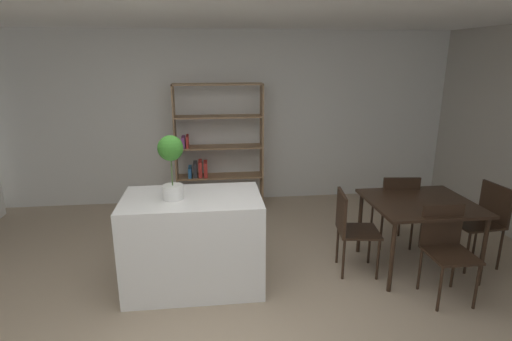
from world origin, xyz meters
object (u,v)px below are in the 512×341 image
Objects in this scene: dining_chair_island_side at (350,225)px; dining_chair_window_side at (484,217)px; open_bookshelf at (213,154)px; dining_chair_far at (396,204)px; dining_chair_near at (446,243)px; kitchen_island at (194,242)px; potted_plant_on_island at (171,161)px; dining_table at (420,208)px.

dining_chair_window_side is at bearing -82.34° from dining_chair_island_side.
open_bookshelf is 2.67m from dining_chair_far.
open_bookshelf is at bearing 129.34° from dining_chair_near.
kitchen_island is 1.46× the size of dining_chair_far.
dining_chair_island_side is (1.77, 0.11, -0.77)m from potted_plant_on_island.
open_bookshelf is at bearing 79.83° from potted_plant_on_island.
kitchen_island is 2.40m from dining_chair_far.
dining_chair_window_side reaches higher than dining_chair_near.
kitchen_island reaches higher than dining_chair_near.
kitchen_island is at bearing 19.46° from dining_chair_far.
dining_chair_far is at bearing -48.26° from dining_chair_island_side.
dining_chair_near reaches higher than dining_table.
kitchen_island is at bearing 169.83° from dining_chair_near.
dining_chair_window_side is (0.74, 0.01, -0.14)m from dining_table.
dining_chair_far is (2.33, 0.56, 0.08)m from kitchen_island.
kitchen_island is 1.49× the size of dining_chair_island_side.
dining_table is 0.53m from dining_chair_near.
dining_table is at bearing 97.04° from dining_chair_far.
dining_chair_island_side is (-0.73, -0.49, -0.01)m from dining_chair_far.
dining_chair_window_side is at bearing 1.25° from kitchen_island.
dining_chair_far is 1.03× the size of dining_chair_near.
kitchen_island reaches higher than dining_chair_island_side.
dining_chair_far is (-0.01, 0.50, -0.14)m from dining_table.
kitchen_island is at bearing -93.97° from dining_chair_window_side.
dining_chair_far reaches higher than dining_table.
potted_plant_on_island reaches higher than kitchen_island.
dining_chair_far is at bearing -37.77° from open_bookshelf.
dining_chair_near is (2.11, -2.63, -0.29)m from open_bookshelf.
dining_chair_far is at bearing 13.44° from potted_plant_on_island.
dining_chair_near is (0.00, -0.51, -0.16)m from dining_table.
dining_chair_window_side is at bearing 152.73° from dining_chair_far.
kitchen_island is 2.38m from dining_chair_near.
dining_chair_far is 0.90m from dining_chair_window_side.
open_bookshelf is at bearing 134.73° from dining_table.
kitchen_island is at bearing -178.57° from dining_table.
potted_plant_on_island is 3.34m from dining_chair_window_side.
kitchen_island reaches higher than dining_chair_window_side.
dining_table is 1.18× the size of dining_chair_far.
potted_plant_on_island is 0.57× the size of dining_table.
open_bookshelf is 2.10× the size of dining_chair_island_side.
dining_chair_near is at bearing -89.88° from dining_table.
open_bookshelf reaches higher than dining_chair_window_side.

